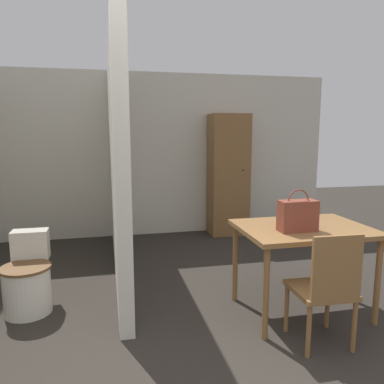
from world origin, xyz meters
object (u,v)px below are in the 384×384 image
at_px(dining_table, 303,236).
at_px(space_heater, 306,224).
at_px(toilet, 28,281).
at_px(handbag, 298,215).
at_px(wooden_cabinet, 228,175).
at_px(wooden_chair, 326,286).

distance_m(dining_table, space_heater, 2.22).
relative_size(toilet, space_heater, 1.20).
xyz_separation_m(toilet, handbag, (2.27, -0.69, 0.65)).
bearing_deg(toilet, wooden_cabinet, 39.05).
bearing_deg(toilet, handbag, -17.03).
distance_m(toilet, wooden_cabinet, 3.40).
bearing_deg(space_heater, wooden_chair, -116.78).
bearing_deg(toilet, space_heater, 20.29).
bearing_deg(handbag, dining_table, 42.87).
bearing_deg(wooden_cabinet, toilet, -140.95).
distance_m(toilet, handbag, 2.46).
relative_size(wooden_chair, toilet, 1.31).
relative_size(dining_table, toilet, 1.62).
height_order(dining_table, space_heater, dining_table).
xyz_separation_m(toilet, space_heater, (3.51, 1.30, 0.01)).
relative_size(wooden_chair, wooden_cabinet, 0.48).
xyz_separation_m(dining_table, toilet, (-2.40, 0.57, -0.42)).
height_order(dining_table, wooden_cabinet, wooden_cabinet).
height_order(handbag, wooden_cabinet, wooden_cabinet).
height_order(wooden_chair, toilet, wooden_chair).
height_order(wooden_cabinet, space_heater, wooden_cabinet).
xyz_separation_m(dining_table, handbag, (-0.13, -0.12, 0.22)).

